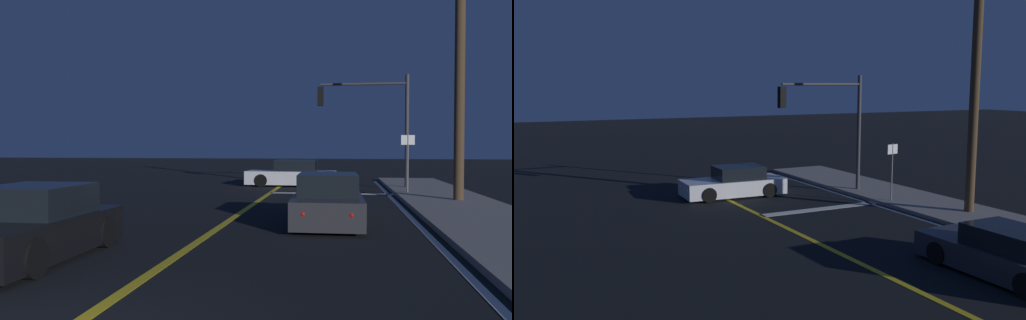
{
  "view_description": "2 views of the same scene",
  "coord_description": "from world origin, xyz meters",
  "views": [
    {
      "loc": [
        3.01,
        -4.68,
        2.07
      ],
      "look_at": [
        -0.68,
        18.5,
        1.44
      ],
      "focal_mm": 37.09,
      "sensor_mm": 36.0,
      "label": 1
    },
    {
      "loc": [
        -9.0,
        -0.29,
        4.96
      ],
      "look_at": [
        -0.15,
        17.31,
        2.29
      ],
      "focal_mm": 39.13,
      "sensor_mm": 36.0,
      "label": 2
    }
  ],
  "objects": [
    {
      "name": "car_lead_oncoming_white",
      "position": [
        0.59,
        22.35,
        0.58
      ],
      "size": [
        4.61,
        2.09,
        1.34
      ],
      "rotation": [
        0.0,
        0.0,
        1.53
      ],
      "color": "silver",
      "rests_on": "ground"
    },
    {
      "name": "stop_bar",
      "position": [
        2.64,
        18.34,
        0.01
      ],
      "size": [
        5.28,
        0.5,
        0.01
      ],
      "primitive_type": "cube",
      "color": "silver",
      "rests_on": "ground"
    },
    {
      "name": "lane_line_center",
      "position": [
        0.0,
        9.92,
        0.01
      ],
      "size": [
        0.2,
        33.73,
        0.01
      ],
      "primitive_type": "cube",
      "color": "gold",
      "rests_on": "ground"
    },
    {
      "name": "traffic_signal_near_right",
      "position": [
        4.51,
        20.64,
        3.61
      ],
      "size": [
        4.22,
        0.28,
        5.37
      ],
      "rotation": [
        0.0,
        0.0,
        3.14
      ],
      "color": "#38383D",
      "rests_on": "ground"
    },
    {
      "name": "utility_pole_right",
      "position": [
        7.18,
        14.94,
        5.4
      ],
      "size": [
        1.69,
        0.35,
        10.51
      ],
      "color": "#4C3823",
      "rests_on": "ground"
    },
    {
      "name": "car_distant_tail_charcoal",
      "position": [
        2.7,
        9.5,
        0.58
      ],
      "size": [
        1.9,
        4.69,
        1.34
      ],
      "rotation": [
        0.0,
        0.0,
        0.01
      ],
      "color": "#2D2D33",
      "rests_on": "ground"
    },
    {
      "name": "street_sign_corner",
      "position": [
        5.78,
        17.84,
        1.71
      ],
      "size": [
        0.56,
        0.1,
        2.56
      ],
      "color": "slate",
      "rests_on": "ground"
    }
  ]
}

